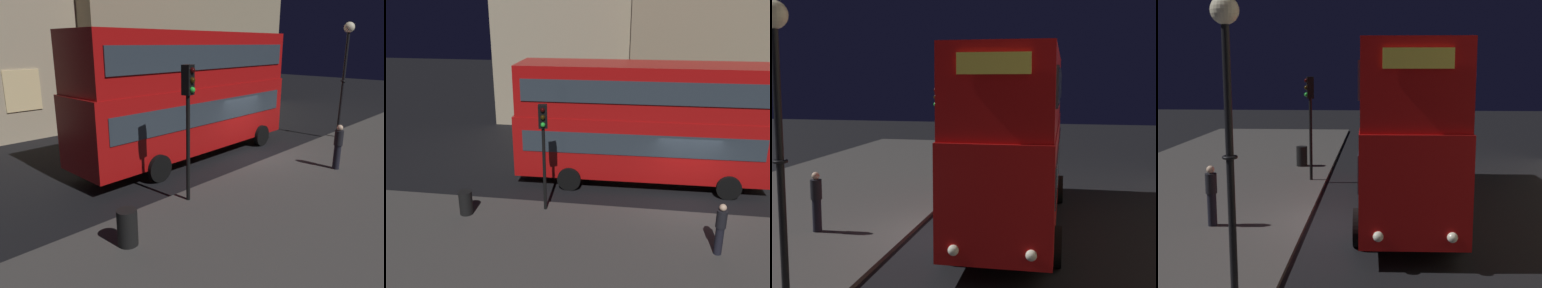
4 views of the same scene
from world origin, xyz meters
TOP-DOWN VIEW (x-y plane):
  - ground_plane at (0.00, 0.00)m, footprint 80.00×80.00m
  - double_decker_bus at (-1.97, 1.91)m, footprint 10.83×3.00m
  - traffic_light_near_kerb at (-5.45, -1.49)m, footprint 0.37×0.39m
  - street_lamp at (5.47, -1.47)m, footprint 0.50×0.50m
  - pedestrian at (0.56, -3.51)m, footprint 0.32×0.32m
  - litter_bin at (-8.29, -2.28)m, footprint 0.50×0.50m

SIDE VIEW (x-z plane):
  - ground_plane at x=0.00m, z-range 0.00..0.00m
  - litter_bin at x=-8.29m, z-range 0.12..1.02m
  - pedestrian at x=0.56m, z-range 0.16..1.89m
  - double_decker_bus at x=-1.97m, z-range 0.31..5.55m
  - traffic_light_near_kerb at x=-5.45m, z-range 1.01..5.11m
  - street_lamp at x=5.47m, z-range 1.40..7.07m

